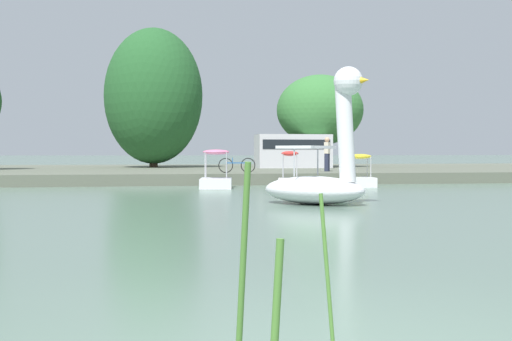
% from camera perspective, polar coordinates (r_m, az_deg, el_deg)
% --- Properties ---
extents(shore_bank_far, '(114.77, 23.45, 0.50)m').
position_cam_1_polar(shore_bank_far, '(41.01, -8.12, -0.15)').
color(shore_bank_far, '#5B6051').
rests_on(shore_bank_far, ground_plane).
extents(swan_boat, '(3.31, 3.31, 3.71)m').
position_cam_1_polar(swan_boat, '(18.91, 5.37, -0.06)').
color(swan_boat, white).
rests_on(swan_boat, ground_plane).
extents(pedal_boat_yellow, '(1.42, 2.06, 1.36)m').
position_cam_1_polar(pedal_boat_yellow, '(28.94, 8.58, -0.51)').
color(pedal_boat_yellow, white).
rests_on(pedal_boat_yellow, ground_plane).
extents(pedal_boat_red, '(1.33, 2.00, 1.48)m').
position_cam_1_polar(pedal_boat_red, '(28.43, 2.82, -0.57)').
color(pedal_boat_red, white).
rests_on(pedal_boat_red, ground_plane).
extents(pedal_boat_pink, '(1.56, 2.40, 1.54)m').
position_cam_1_polar(pedal_boat_pink, '(27.57, -3.32, -0.60)').
color(pedal_boat_pink, white).
rests_on(pedal_boat_pink, ground_plane).
extents(tree_willow_overhanging, '(8.39, 8.51, 8.57)m').
position_cam_1_polar(tree_willow_overhanging, '(43.09, -8.49, 6.11)').
color(tree_willow_overhanging, '#423323').
rests_on(tree_willow_overhanging, shore_bank_far).
extents(tree_sapling_by_fence, '(7.13, 6.90, 5.84)m').
position_cam_1_polar(tree_sapling_by_fence, '(43.98, 5.30, 4.99)').
color(tree_sapling_by_fence, brown).
rests_on(tree_sapling_by_fence, shore_bank_far).
extents(person_on_path, '(0.31, 0.31, 1.66)m').
position_cam_1_polar(person_on_path, '(33.63, 5.90, 1.45)').
color(person_on_path, '#23283D').
rests_on(person_on_path, shore_bank_far).
extents(bicycle_parked, '(1.69, 0.06, 0.68)m').
position_cam_1_polar(bicycle_parked, '(31.10, -1.59, 0.44)').
color(bicycle_parked, black).
rests_on(bicycle_parked, shore_bank_far).
extents(parked_van, '(4.39, 1.95, 1.99)m').
position_cam_1_polar(parked_van, '(41.10, 3.07, 1.72)').
color(parked_van, silver).
rests_on(parked_van, shore_bank_far).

